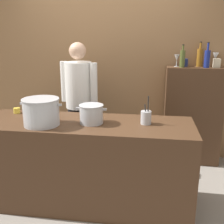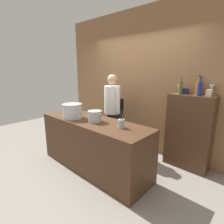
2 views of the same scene
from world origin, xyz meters
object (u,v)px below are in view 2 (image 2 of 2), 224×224
at_px(spice_tin_cream, 209,93).
at_px(wine_glass_short, 212,88).
at_px(stockpot_small, 95,116).
at_px(wine_bottle_olive, 181,88).
at_px(wine_glass_tall, 179,87).
at_px(stockpot_large, 72,111).
at_px(utensil_crock, 121,123).
at_px(wine_bottle_cobalt, 200,89).
at_px(wine_bottle_amber, 198,87).
at_px(spice_tin_navy, 185,91).
at_px(chef, 113,107).
at_px(butter_jar, 74,109).

bearing_deg(spice_tin_cream, wine_glass_short, 89.21).
distance_m(stockpot_small, wine_glass_short, 1.97).
xyz_separation_m(wine_bottle_olive, wine_glass_tall, (-0.06, 0.09, -0.00)).
xyz_separation_m(stockpot_large, utensil_crock, (1.00, 0.17, -0.06)).
bearing_deg(wine_bottle_cobalt, stockpot_large, -143.70).
distance_m(wine_bottle_amber, spice_tin_navy, 0.21).
bearing_deg(wine_bottle_amber, wine_bottle_olive, -147.48).
height_order(stockpot_large, wine_glass_short, wine_glass_short).
bearing_deg(stockpot_large, wine_bottle_cobalt, 36.30).
bearing_deg(chef, wine_bottle_olive, -148.23).
bearing_deg(wine_glass_short, wine_glass_tall, -170.74).
bearing_deg(wine_bottle_olive, butter_jar, -154.04).
bearing_deg(wine_bottle_olive, wine_glass_short, 20.88).
relative_size(wine_bottle_amber, spice_tin_cream, 2.87).
distance_m(utensil_crock, wine_glass_short, 1.61).
bearing_deg(spice_tin_navy, wine_glass_tall, -160.48).
relative_size(chef, stockpot_small, 5.48).
xyz_separation_m(spice_tin_navy, spice_tin_cream, (0.40, -0.07, 0.01)).
height_order(butter_jar, wine_bottle_olive, wine_bottle_olive).
relative_size(utensil_crock, wine_glass_tall, 1.81).
bearing_deg(chef, wine_glass_short, -146.44).
bearing_deg(wine_bottle_amber, spice_tin_navy, -171.69).
distance_m(butter_jar, wine_bottle_olive, 2.14).
xyz_separation_m(stockpot_large, wine_glass_tall, (1.36, 1.35, 0.42)).
distance_m(butter_jar, wine_bottle_cobalt, 2.41).
height_order(butter_jar, wine_bottle_amber, wine_bottle_amber).
relative_size(butter_jar, wine_bottle_olive, 0.25).
height_order(stockpot_large, stockpot_small, stockpot_large).
bearing_deg(stockpot_large, chef, 82.26).
height_order(utensil_crock, wine_bottle_amber, wine_bottle_amber).
height_order(chef, spice_tin_cream, chef).
height_order(utensil_crock, wine_bottle_olive, wine_bottle_olive).
xyz_separation_m(wine_glass_tall, wine_glass_short, (0.51, 0.08, 0.02)).
height_order(stockpot_large, spice_tin_navy, spice_tin_navy).
bearing_deg(wine_bottle_cobalt, spice_tin_navy, 157.28).
relative_size(wine_bottle_cobalt, spice_tin_navy, 3.16).
xyz_separation_m(wine_bottle_cobalt, spice_tin_cream, (0.13, 0.05, -0.06)).
bearing_deg(stockpot_small, butter_jar, 165.62).
relative_size(wine_bottle_olive, spice_tin_navy, 2.87).
bearing_deg(stockpot_small, wine_bottle_cobalt, 42.24).
relative_size(utensil_crock, wine_bottle_amber, 0.88).
bearing_deg(chef, wine_glass_tall, -143.85).
xyz_separation_m(butter_jar, wine_bottle_olive, (1.86, 0.91, 0.52)).
bearing_deg(utensil_crock, butter_jar, 172.81).
xyz_separation_m(stockpot_small, wine_bottle_olive, (0.96, 1.14, 0.46)).
relative_size(stockpot_large, stockpot_small, 1.37).
height_order(wine_bottle_olive, wine_glass_tall, wine_bottle_olive).
bearing_deg(wine_bottle_olive, stockpot_large, -138.46).
distance_m(stockpot_large, wine_glass_tall, 1.96).
height_order(chef, wine_glass_tall, chef).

